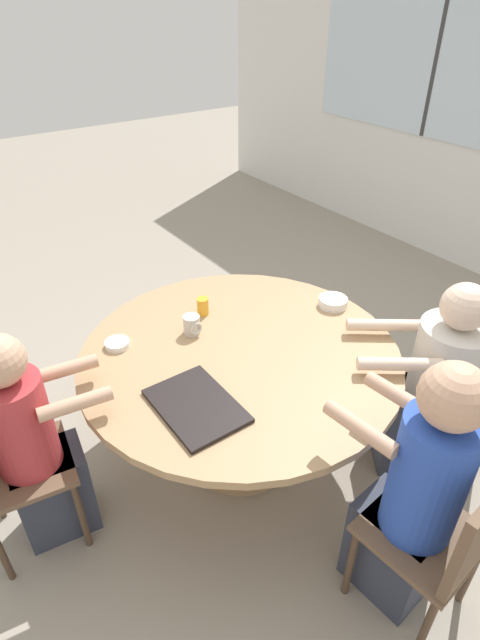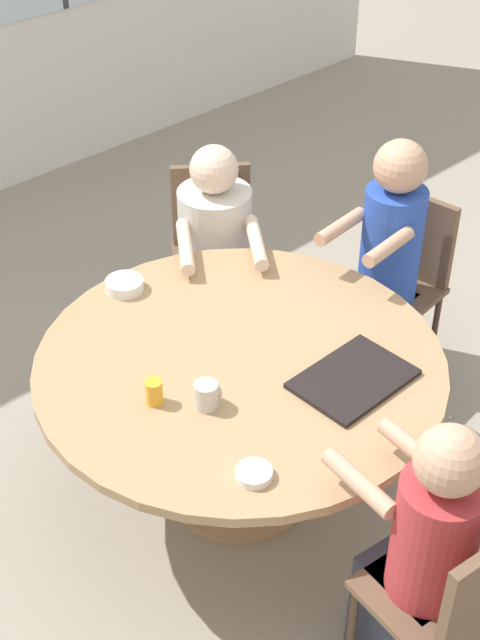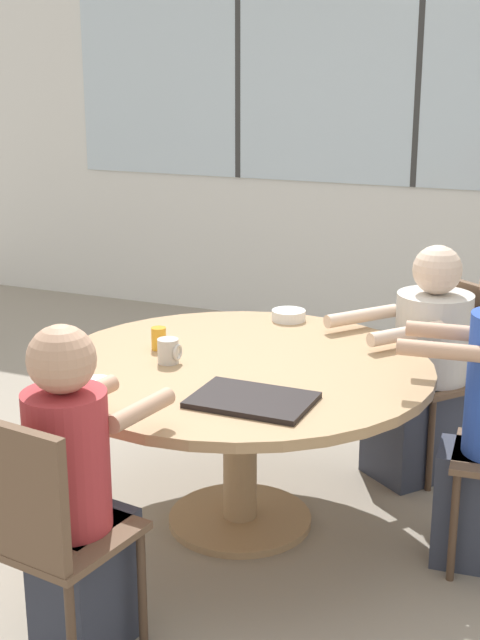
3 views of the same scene
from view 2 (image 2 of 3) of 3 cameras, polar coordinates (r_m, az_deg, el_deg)
name	(u,v)px [view 2 (image 2 of 3)]	position (r m, az deg, el deg)	size (l,w,h in m)	color
ground_plane	(240,489)	(3.81, 0.00, -10.73)	(16.00, 16.00, 0.00)	gray
dining_table	(240,383)	(3.40, 0.00, -4.04)	(1.54, 1.54, 0.71)	tan
chair_for_woman_green_shirt	(402,270)	(4.19, 10.36, 3.16)	(0.44, 0.44, 0.88)	brown
chair_for_man_blue_shirt	(459,600)	(2.89, 13.86, -17.00)	(0.45, 0.45, 0.88)	brown
chair_for_man_teal_shirt	(213,239)	(4.36, -1.74, 5.21)	(0.56, 0.56, 0.88)	brown
person_woman_green_shirt	(384,275)	(4.05, 9.22, 2.84)	(0.52, 0.33, 1.23)	#333847
person_man_blue_shirt	(421,565)	(2.95, 11.52, -15.13)	(0.33, 0.51, 1.12)	#333847
person_man_teal_shirt	(217,267)	(4.24, -1.51, 3.43)	(0.64, 0.70, 1.08)	#333847
food_tray_dark	(353,379)	(3.25, 7.26, -3.76)	(0.42, 0.30, 0.02)	black
coffee_mug	(207,395)	(3.10, -2.13, -4.81)	(0.09, 0.09, 0.10)	beige
juice_glass	(154,392)	(3.12, -5.52, -4.61)	(0.06, 0.06, 0.09)	gold
bowl_white_shallow	(254,474)	(2.88, 0.90, -9.81)	(0.12, 0.12, 0.03)	white
bowl_cereal	(124,285)	(3.70, -7.41, 2.24)	(0.16, 0.16, 0.05)	white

